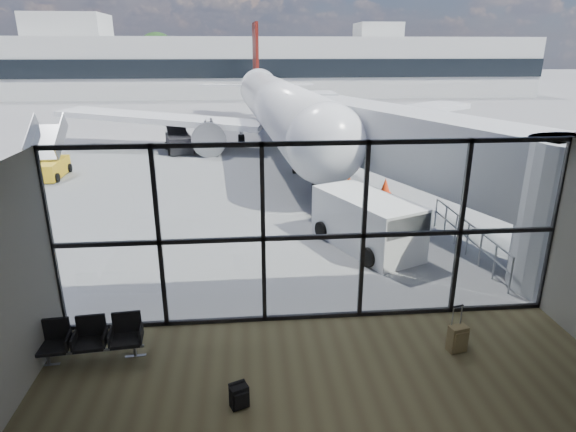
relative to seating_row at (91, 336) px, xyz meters
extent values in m
plane|color=slate|center=(5.01, 41.20, -0.54)|extent=(220.00, 220.00, 0.00)
cube|color=silver|center=(5.01, -2.80, 3.96)|extent=(12.00, 8.00, 0.02)
cube|color=white|center=(5.01, 1.20, 1.71)|extent=(12.00, 0.04, 4.50)
cube|color=black|center=(5.01, 1.20, -0.48)|extent=(12.00, 0.12, 0.10)
cube|color=black|center=(5.01, 1.20, 1.66)|extent=(12.00, 0.12, 0.10)
cube|color=black|center=(5.01, 1.20, 3.90)|extent=(12.00, 0.12, 0.10)
cube|color=black|center=(-0.99, 1.20, 1.71)|extent=(0.10, 0.12, 4.50)
cube|color=black|center=(1.41, 1.20, 1.71)|extent=(0.10, 0.12, 4.50)
cube|color=black|center=(3.81, 1.20, 1.71)|extent=(0.10, 0.12, 4.50)
cube|color=black|center=(6.21, 1.20, 1.71)|extent=(0.10, 0.12, 4.50)
cube|color=black|center=(8.61, 1.20, 1.71)|extent=(0.10, 0.12, 4.50)
cube|color=black|center=(11.01, 1.20, 1.71)|extent=(0.10, 0.12, 4.50)
cylinder|color=#A9ABAE|center=(12.21, 2.20, 1.56)|extent=(2.80, 2.80, 4.20)
cube|color=#A9ABAE|center=(9.56, 9.20, 2.46)|extent=(7.45, 14.81, 2.40)
cube|color=#A9ABAE|center=(6.91, 16.20, 2.46)|extent=(2.60, 2.20, 2.60)
cylinder|color=gray|center=(6.11, 16.20, 0.36)|extent=(0.20, 0.20, 1.80)
cylinder|color=gray|center=(7.71, 16.20, 0.36)|extent=(0.20, 0.20, 1.80)
cylinder|color=black|center=(6.91, 16.20, -0.29)|extent=(1.80, 0.56, 0.56)
cylinder|color=gray|center=(10.61, 2.00, 0.01)|extent=(0.06, 0.06, 1.10)
cylinder|color=gray|center=(10.61, 2.90, 0.01)|extent=(0.06, 0.06, 1.10)
cylinder|color=gray|center=(10.61, 3.80, 0.01)|extent=(0.06, 0.06, 1.10)
cylinder|color=gray|center=(10.61, 4.70, 0.01)|extent=(0.06, 0.06, 1.10)
cylinder|color=gray|center=(10.61, 5.60, 0.01)|extent=(0.06, 0.06, 1.10)
cylinder|color=gray|center=(10.61, 6.50, 0.01)|extent=(0.06, 0.06, 1.10)
cylinder|color=gray|center=(10.61, 7.40, 0.01)|extent=(0.06, 0.06, 1.10)
cylinder|color=gray|center=(10.61, 4.70, 0.54)|extent=(0.06, 5.40, 0.06)
cylinder|color=gray|center=(10.61, 4.70, 0.06)|extent=(0.06, 5.40, 0.06)
cube|color=#A5A5A1|center=(5.01, 63.20, 3.46)|extent=(80.00, 12.00, 8.00)
cube|color=black|center=(5.01, 57.10, 3.46)|extent=(80.00, 0.20, 2.40)
cube|color=#A5A5A1|center=(-19.99, 63.20, 8.96)|extent=(10.00, 8.00, 3.00)
cube|color=#A5A5A1|center=(23.01, 63.20, 8.46)|extent=(6.00, 6.00, 2.00)
cylinder|color=#382619|center=(-33.99, 73.20, 0.99)|extent=(0.50, 0.50, 3.06)
sphere|color=#1A3213|center=(-33.99, 73.20, 4.73)|extent=(5.61, 5.61, 5.61)
cylinder|color=#382619|center=(-27.99, 73.20, 1.17)|extent=(0.50, 0.50, 3.42)
sphere|color=#1A3213|center=(-27.99, 73.20, 5.35)|extent=(6.27, 6.27, 6.27)
cylinder|color=#382619|center=(-21.99, 73.20, 0.81)|extent=(0.50, 0.50, 2.70)
sphere|color=#1A3213|center=(-21.99, 73.20, 4.11)|extent=(4.95, 4.95, 4.95)
cylinder|color=#382619|center=(-15.99, 73.20, 0.99)|extent=(0.50, 0.50, 3.06)
sphere|color=#1A3213|center=(-15.99, 73.20, 4.73)|extent=(5.61, 5.61, 5.61)
cylinder|color=#382619|center=(-9.99, 73.20, 1.17)|extent=(0.50, 0.50, 3.42)
sphere|color=#1A3213|center=(-9.99, 73.20, 5.35)|extent=(6.27, 6.27, 6.27)
cube|color=gray|center=(0.01, -0.12, -0.29)|extent=(2.19, 0.27, 0.04)
cube|color=black|center=(-0.73, -0.18, -0.10)|extent=(0.67, 0.63, 0.08)
cube|color=black|center=(-0.76, 0.09, 0.16)|extent=(0.62, 0.12, 0.55)
cube|color=black|center=(0.01, -0.12, -0.10)|extent=(0.67, 0.63, 0.08)
cube|color=black|center=(-0.01, 0.16, 0.16)|extent=(0.62, 0.12, 0.55)
cube|color=black|center=(0.75, -0.05, -0.10)|extent=(0.67, 0.63, 0.08)
cube|color=black|center=(0.73, 0.22, 0.16)|extent=(0.62, 0.12, 0.55)
cylinder|color=gray|center=(-0.88, -0.20, -0.41)|extent=(0.06, 0.06, 0.25)
cylinder|color=gray|center=(0.90, -0.04, -0.41)|extent=(0.06, 0.06, 0.25)
cube|color=black|center=(3.20, -1.84, -0.31)|extent=(0.39, 0.32, 0.46)
cube|color=black|center=(3.24, -1.95, -0.31)|extent=(0.28, 0.16, 0.32)
cylinder|color=black|center=(3.16, -1.74, -0.08)|extent=(0.32, 0.20, 0.08)
cube|color=olive|center=(8.03, -0.49, -0.21)|extent=(0.45, 0.33, 0.60)
cube|color=olive|center=(8.06, -0.62, -0.21)|extent=(0.34, 0.12, 0.45)
cylinder|color=gray|center=(7.90, -0.40, 0.30)|extent=(0.03, 0.03, 0.50)
cylinder|color=gray|center=(8.12, -0.35, 0.30)|extent=(0.03, 0.03, 0.50)
cube|color=black|center=(8.01, -0.38, 0.55)|extent=(0.27, 0.09, 0.02)
cylinder|color=black|center=(7.90, -0.40, -0.50)|extent=(0.05, 0.07, 0.07)
cylinder|color=black|center=(8.12, -0.35, -0.50)|extent=(0.05, 0.07, 0.07)
cylinder|color=silver|center=(5.83, 23.79, 2.23)|extent=(5.25, 27.82, 3.41)
sphere|color=silver|center=(6.76, 9.99, 2.23)|extent=(3.41, 3.41, 3.41)
cone|color=silver|center=(4.76, 39.89, 2.50)|extent=(3.77, 5.75, 3.41)
cube|color=black|center=(6.72, 10.54, 2.69)|extent=(2.10, 1.24, 0.46)
cube|color=silver|center=(-2.04, 24.19, 1.44)|extent=(14.17, 6.43, 1.09)
cylinder|color=black|center=(1.11, 22.55, 0.52)|extent=(2.14, 3.26, 1.94)
cube|color=silver|center=(1.85, 39.23, 2.60)|extent=(5.25, 2.36, 0.17)
cube|color=silver|center=(13.59, 25.23, 1.44)|extent=(14.00, 8.05, 1.09)
cylinder|color=black|center=(10.68, 23.19, 0.52)|extent=(2.14, 3.26, 1.94)
cube|color=silver|center=(7.73, 39.62, 2.60)|extent=(5.33, 2.98, 0.17)
cube|color=#5C120D|center=(4.76, 39.89, 5.55)|extent=(0.51, 3.51, 5.53)
cylinder|color=gray|center=(6.63, 11.83, 0.11)|extent=(0.18, 0.18, 1.29)
cylinder|color=black|center=(6.63, 11.83, -0.22)|extent=(0.27, 0.66, 0.65)
cylinder|color=black|center=(3.23, 24.08, -0.12)|extent=(0.47, 0.91, 0.88)
cylinder|color=black|center=(8.38, 24.42, -0.12)|extent=(0.47, 0.91, 0.88)
cube|color=white|center=(7.46, 5.67, 0.36)|extent=(3.28, 4.49, 1.79)
cube|color=black|center=(8.06, 4.27, 0.85)|extent=(1.99, 1.66, 0.63)
cylinder|color=black|center=(7.17, 4.08, -0.22)|extent=(0.46, 0.66, 0.63)
cylinder|color=black|center=(8.81, 4.80, -0.22)|extent=(0.46, 0.66, 0.63)
cylinder|color=black|center=(6.10, 6.55, -0.22)|extent=(0.46, 0.66, 0.63)
cylinder|color=black|center=(7.74, 7.26, -0.22)|extent=(0.46, 0.66, 0.63)
cube|color=black|center=(-0.86, 22.66, 0.03)|extent=(2.13, 3.36, 1.04)
cube|color=black|center=(-1.14, 23.88, 0.81)|extent=(1.80, 2.80, 1.07)
cylinder|color=black|center=(-1.33, 21.49, -0.28)|extent=(0.32, 0.55, 0.52)
cylinder|color=black|center=(0.09, 21.82, -0.28)|extent=(0.32, 0.55, 0.52)
cylinder|color=black|center=(-1.80, 23.51, -0.28)|extent=(0.32, 0.55, 0.52)
cylinder|color=black|center=(-0.39, 23.84, -0.28)|extent=(0.32, 0.55, 0.52)
cube|color=gold|center=(-7.04, 16.43, -0.06)|extent=(1.83, 3.06, 0.86)
cube|color=gray|center=(-7.07, 17.28, 1.18)|extent=(1.59, 2.48, 1.58)
cylinder|color=black|center=(-7.86, 15.32, -0.30)|extent=(0.23, 0.48, 0.47)
cylinder|color=black|center=(-6.14, 15.39, -0.30)|extent=(0.23, 0.48, 0.47)
cylinder|color=black|center=(-7.94, 17.46, -0.30)|extent=(0.23, 0.48, 0.47)
cylinder|color=black|center=(-6.23, 17.53, -0.30)|extent=(0.23, 0.48, 0.47)
cube|color=#FF660D|center=(7.10, 10.23, -0.52)|extent=(0.48, 0.48, 0.03)
cone|color=#FF660D|center=(7.10, 10.23, -0.20)|extent=(0.45, 0.45, 0.68)
cube|color=#D23F0B|center=(8.60, 13.69, -0.53)|extent=(0.36, 0.36, 0.03)
cone|color=#D23F0B|center=(8.60, 13.69, -0.28)|extent=(0.34, 0.34, 0.51)
cube|color=#FF360D|center=(10.01, 12.10, -0.52)|extent=(0.48, 0.48, 0.03)
cone|color=#FF360D|center=(10.01, 12.10, -0.19)|extent=(0.46, 0.46, 0.69)
camera|label=1|loc=(3.44, -9.32, 5.88)|focal=30.00mm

